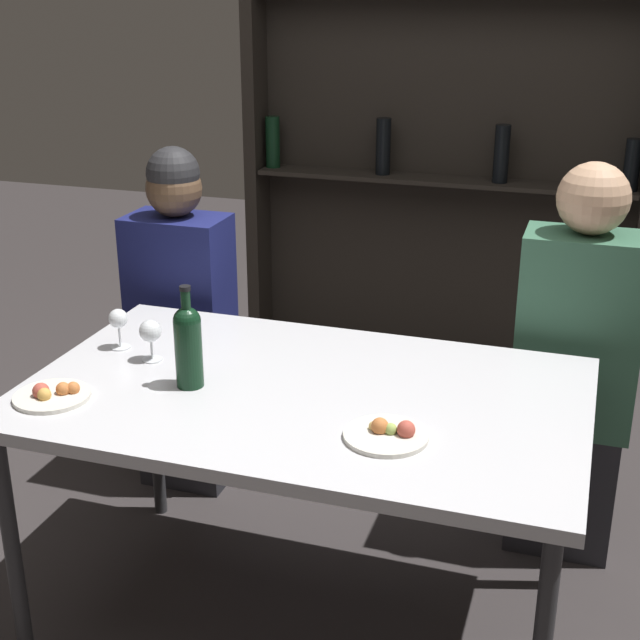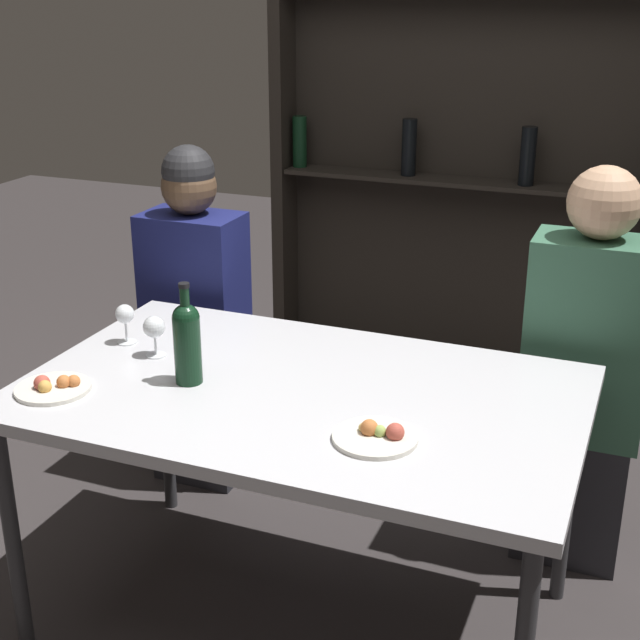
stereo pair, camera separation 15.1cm
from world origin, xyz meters
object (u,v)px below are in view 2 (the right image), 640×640
(food_plate_1, at_px, (53,387))
(seated_person_right, at_px, (584,382))
(wine_glass_1, at_px, (154,328))
(wine_bottle, at_px, (187,339))
(seated_person_left, at_px, (196,323))
(wine_glass_0, at_px, (125,316))
(food_plate_0, at_px, (377,435))

(food_plate_1, distance_m, seated_person_right, 1.59)
(wine_glass_1, xyz_separation_m, food_plate_1, (-0.13, -0.31, -0.07))
(wine_bottle, xyz_separation_m, wine_glass_1, (-0.18, 0.12, -0.04))
(seated_person_left, bearing_deg, wine_glass_1, -70.81)
(wine_glass_0, relative_size, seated_person_right, 0.09)
(food_plate_1, height_order, seated_person_left, seated_person_left)
(food_plate_1, relative_size, seated_person_left, 0.16)
(wine_glass_1, bearing_deg, wine_glass_0, 158.41)
(wine_glass_1, xyz_separation_m, food_plate_0, (0.76, -0.24, -0.07))
(wine_glass_0, height_order, food_plate_1, wine_glass_0)
(wine_glass_0, distance_m, food_plate_0, 0.95)
(wine_glass_0, bearing_deg, wine_glass_1, -21.59)
(wine_bottle, relative_size, seated_person_right, 0.22)
(wine_glass_1, bearing_deg, seated_person_right, 27.23)
(wine_bottle, bearing_deg, food_plate_0, -11.81)
(wine_glass_0, distance_m, seated_person_left, 0.60)
(wine_glass_0, relative_size, wine_glass_1, 0.99)
(wine_glass_1, relative_size, food_plate_0, 0.59)
(wine_glass_0, bearing_deg, food_plate_1, -89.15)
(food_plate_0, bearing_deg, seated_person_left, 138.97)
(seated_person_left, bearing_deg, wine_glass_0, -82.26)
(wine_bottle, bearing_deg, wine_glass_1, 145.76)
(wine_glass_0, height_order, food_plate_0, wine_glass_0)
(wine_glass_0, height_order, seated_person_left, seated_person_left)
(wine_bottle, xyz_separation_m, wine_glass_0, (-0.32, 0.18, -0.04))
(seated_person_right, bearing_deg, wine_glass_0, -157.20)
(wine_glass_0, bearing_deg, seated_person_right, 22.80)
(food_plate_1, xyz_separation_m, seated_person_right, (1.30, 0.91, -0.16))
(wine_glass_0, relative_size, seated_person_left, 0.10)
(food_plate_1, height_order, seated_person_right, seated_person_right)
(seated_person_left, bearing_deg, food_plate_0, -41.03)
(wine_bottle, height_order, seated_person_left, seated_person_left)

